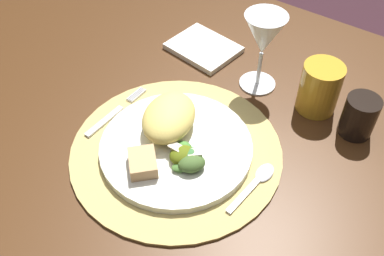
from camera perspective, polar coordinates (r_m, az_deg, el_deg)
dining_table at (r=0.98m, az=-3.32°, el=-6.79°), size 1.29×1.08×0.72m
placemat at (r=0.81m, az=-2.02°, el=-2.92°), size 0.38×0.38×0.01m
dinner_plate at (r=0.81m, az=-2.04°, el=-2.44°), size 0.27×0.27×0.01m
pasta_serving at (r=0.81m, az=-2.78°, el=1.56°), size 0.13×0.15×0.05m
salad_greens at (r=0.77m, az=-0.67°, el=-3.80°), size 0.09×0.08×0.02m
bread_piece at (r=0.76m, az=-6.29°, el=-4.41°), size 0.07×0.07×0.02m
fork at (r=0.88m, az=-9.94°, el=1.80°), size 0.02×0.16×0.00m
spoon at (r=0.77m, az=8.45°, el=-6.48°), size 0.03×0.13×0.01m
napkin at (r=1.04m, az=1.47°, el=10.15°), size 0.16×0.14×0.01m
wine_glass at (r=0.89m, az=9.10°, el=11.32°), size 0.08×0.08×0.17m
amber_tumbler at (r=0.90m, az=15.92°, el=4.94°), size 0.08×0.08×0.10m
dark_tumbler at (r=0.88m, az=20.49°, el=1.41°), size 0.06×0.06×0.08m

